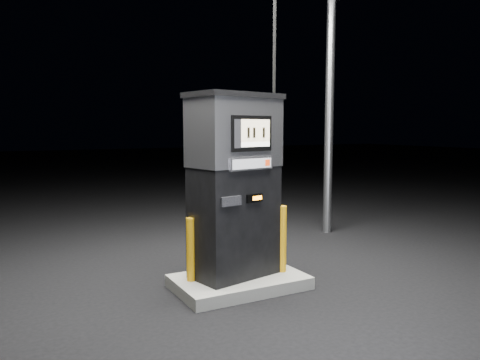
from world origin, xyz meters
name	(u,v)px	position (x,y,z in m)	size (l,w,h in m)	color
ground	(239,288)	(0.00, 0.00, 0.00)	(80.00, 80.00, 0.00)	black
pump_island	(239,282)	(0.00, 0.00, 0.07)	(1.60, 1.00, 0.15)	gray
fuel_dispenser	(235,184)	(-0.02, 0.07, 1.31)	(1.31, 0.89, 4.70)	black
bollard_left	(191,249)	(-0.60, 0.13, 0.54)	(0.10, 0.10, 0.77)	#E59F0C
bollard_right	(282,239)	(0.58, -0.09, 0.58)	(0.11, 0.11, 0.86)	#E59F0C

